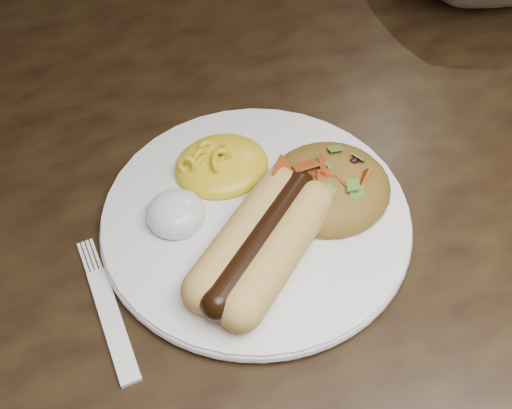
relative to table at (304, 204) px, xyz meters
name	(u,v)px	position (x,y,z in m)	size (l,w,h in m)	color
table	(304,204)	(0.00, 0.00, 0.00)	(1.60, 0.90, 0.75)	#2D2211
plate	(256,217)	(-0.09, -0.06, 0.10)	(0.26, 0.26, 0.01)	white
hotdog	(262,243)	(-0.10, -0.11, 0.12)	(0.12, 0.13, 0.03)	#EDC95F
mac_and_cheese	(221,156)	(-0.09, -0.01, 0.12)	(0.08, 0.08, 0.03)	yellow
sour_cream	(175,208)	(-0.15, -0.04, 0.12)	(0.05, 0.05, 0.03)	white
taco_salad	(329,179)	(-0.02, -0.07, 0.12)	(0.11, 0.10, 0.05)	#992D11
fork	(113,324)	(-0.22, -0.11, 0.09)	(0.02, 0.12, 0.00)	white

